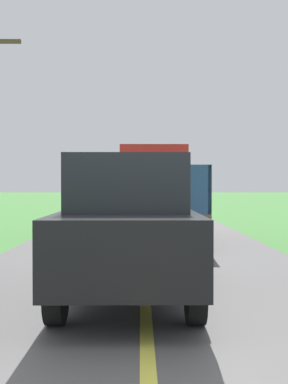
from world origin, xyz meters
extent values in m
plane|color=#47843D|center=(0.00, 0.00, 0.00)|extent=(200.00, 200.00, 0.00)
cube|color=#565454|center=(0.00, 0.00, 0.04)|extent=(6.40, 120.00, 0.08)
cube|color=#E0D64C|center=(0.00, 0.00, 0.08)|extent=(0.14, 108.00, 0.01)
cube|color=#2D2D30|center=(0.36, 8.26, 0.68)|extent=(0.90, 5.51, 0.24)
cube|color=brown|center=(0.36, 8.26, 0.88)|extent=(2.30, 5.80, 0.20)
cube|color=red|center=(0.36, 10.21, 1.93)|extent=(2.10, 1.90, 1.90)
cube|color=black|center=(0.36, 11.16, 2.26)|extent=(1.78, 0.02, 0.76)
cube|color=#2D517F|center=(-0.75, 7.28, 1.53)|extent=(0.08, 3.85, 1.10)
cube|color=#2D517F|center=(1.47, 7.28, 1.53)|extent=(0.08, 3.85, 1.10)
cube|color=#2D517F|center=(0.36, 5.40, 1.53)|extent=(2.30, 0.08, 1.10)
cube|color=#2D517F|center=(0.36, 9.17, 1.53)|extent=(2.30, 0.08, 1.10)
cylinder|color=black|center=(-0.69, 10.06, 0.58)|extent=(0.28, 1.00, 1.00)
cylinder|color=black|center=(1.41, 10.06, 0.58)|extent=(0.28, 1.00, 1.00)
cylinder|color=black|center=(-0.69, 6.66, 0.58)|extent=(0.28, 1.00, 1.00)
cylinder|color=black|center=(1.41, 6.66, 0.58)|extent=(0.28, 1.00, 1.00)
ellipsoid|color=#A8C532|center=(-0.17, 7.75, 1.19)|extent=(0.45, 0.42, 0.49)
ellipsoid|color=#B5CE30|center=(0.11, 8.29, 1.80)|extent=(0.44, 0.53, 0.43)
ellipsoid|color=#AECE23|center=(-0.41, 7.22, 1.16)|extent=(0.46, 0.50, 0.49)
ellipsoid|color=gold|center=(-0.42, 7.24, 1.50)|extent=(0.59, 0.65, 0.52)
ellipsoid|color=#A7C224|center=(0.35, 6.28, 1.79)|extent=(0.60, 0.62, 0.38)
ellipsoid|color=#B1C32C|center=(0.20, 6.00, 1.52)|extent=(0.53, 0.62, 0.36)
ellipsoid|color=gold|center=(0.87, 6.80, 1.46)|extent=(0.51, 0.55, 0.50)
ellipsoid|color=#B5D12A|center=(-0.07, 8.60, 1.13)|extent=(0.41, 0.38, 0.38)
ellipsoid|color=#A1CC31|center=(-0.13, 6.49, 1.52)|extent=(0.55, 0.51, 0.38)
cube|color=black|center=(-0.23, 1.59, 0.90)|extent=(1.70, 4.10, 0.80)
cube|color=black|center=(-0.23, 1.39, 1.65)|extent=(1.44, 2.05, 0.70)
cylinder|color=black|center=(-1.00, 2.86, 0.40)|extent=(0.20, 0.64, 0.64)
cylinder|color=black|center=(0.54, 2.86, 0.40)|extent=(0.20, 0.64, 0.64)
cylinder|color=black|center=(-1.00, 0.32, 0.40)|extent=(0.20, 0.64, 0.64)
cylinder|color=black|center=(0.54, 0.32, 0.40)|extent=(0.20, 0.64, 0.64)
camera|label=1|loc=(-0.07, -4.78, 1.63)|focal=43.20mm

